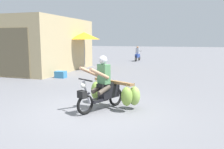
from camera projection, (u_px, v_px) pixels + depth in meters
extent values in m
plane|color=slate|center=(93.00, 112.00, 6.63)|extent=(120.00, 120.00, 0.00)
torus|color=black|center=(85.00, 105.00, 6.32)|extent=(0.32, 0.54, 0.56)
torus|color=black|center=(116.00, 97.00, 7.17)|extent=(0.32, 0.54, 0.56)
cube|color=black|center=(99.00, 100.00, 6.67)|extent=(0.47, 0.61, 0.08)
cube|color=black|center=(109.00, 91.00, 6.92)|extent=(0.54, 0.70, 0.36)
cube|color=black|center=(107.00, 85.00, 6.83)|extent=(0.50, 0.65, 0.10)
cylinder|color=gray|center=(87.00, 92.00, 6.32)|extent=(0.19, 0.28, 0.69)
cylinder|color=black|center=(85.00, 80.00, 6.24)|extent=(0.52, 0.29, 0.04)
sphere|color=silver|center=(83.00, 85.00, 6.20)|extent=(0.14, 0.14, 0.14)
cube|color=black|center=(82.00, 94.00, 6.21)|extent=(0.29, 0.25, 0.20)
cube|color=black|center=(85.00, 94.00, 6.28)|extent=(0.22, 0.29, 0.04)
cube|color=olive|center=(112.00, 82.00, 6.99)|extent=(1.38, 0.77, 0.08)
cube|color=olive|center=(116.00, 82.00, 7.12)|extent=(1.24, 0.68, 0.06)
ellipsoid|color=olive|center=(127.00, 96.00, 6.53)|extent=(0.45, 0.44, 0.55)
cylinder|color=#998459|center=(127.00, 86.00, 6.48)|extent=(0.02, 0.02, 0.10)
ellipsoid|color=#7CA03F|center=(96.00, 91.00, 7.44)|extent=(0.46, 0.44, 0.61)
cylinder|color=#998459|center=(96.00, 81.00, 7.39)|extent=(0.02, 0.02, 0.11)
ellipsoid|color=#8EB150|center=(134.00, 96.00, 6.80)|extent=(0.47, 0.45, 0.56)
cylinder|color=#998459|center=(134.00, 85.00, 6.75)|extent=(0.02, 0.02, 0.14)
ellipsoid|color=#81A444|center=(99.00, 88.00, 7.59)|extent=(0.47, 0.46, 0.47)
cylinder|color=#998459|center=(99.00, 80.00, 7.55)|extent=(0.02, 0.02, 0.12)
cube|color=#4C7F51|center=(104.00, 74.00, 6.70)|extent=(0.40, 0.35, 0.56)
sphere|color=silver|center=(103.00, 60.00, 6.62)|extent=(0.24, 0.24, 0.24)
cylinder|color=tan|center=(100.00, 74.00, 6.32)|extent=(0.36, 0.70, 0.39)
cylinder|color=tan|center=(90.00, 72.00, 6.59)|extent=(0.45, 0.66, 0.39)
cylinder|color=#4C4238|center=(104.00, 90.00, 6.58)|extent=(0.31, 0.45, 0.27)
cylinder|color=#4C4238|center=(98.00, 88.00, 6.78)|extent=(0.31, 0.45, 0.27)
torus|color=black|center=(139.00, 58.00, 22.44)|extent=(0.12, 0.52, 0.52)
torus|color=black|center=(136.00, 59.00, 21.43)|extent=(0.12, 0.52, 0.52)
cube|color=navy|center=(137.00, 56.00, 21.80)|extent=(0.31, 0.92, 0.32)
cylinder|color=black|center=(139.00, 51.00, 22.29)|extent=(0.50, 0.07, 0.04)
cube|color=#B2B7C6|center=(137.00, 51.00, 21.72)|extent=(0.31, 0.22, 0.52)
sphere|color=#9E7051|center=(138.00, 47.00, 21.68)|extent=(0.20, 0.20, 0.20)
cube|color=tan|center=(48.00, 45.00, 15.24)|extent=(3.53, 6.61, 3.36)
cube|color=brown|center=(12.00, 53.00, 12.16)|extent=(2.12, 0.04, 2.56)
cylinder|color=#99999E|center=(85.00, 54.00, 15.56)|extent=(0.05, 0.05, 2.13)
cone|color=gold|center=(84.00, 36.00, 15.38)|extent=(2.10, 2.10, 0.47)
cube|color=teal|center=(61.00, 74.00, 12.38)|extent=(0.56, 0.40, 0.36)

